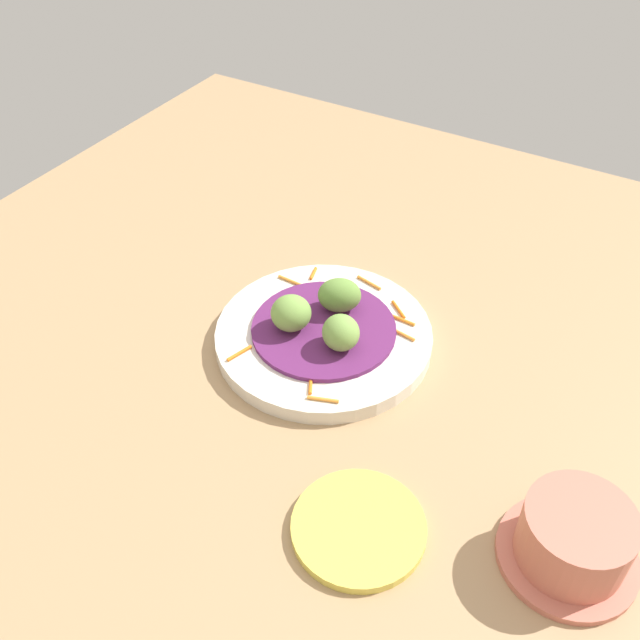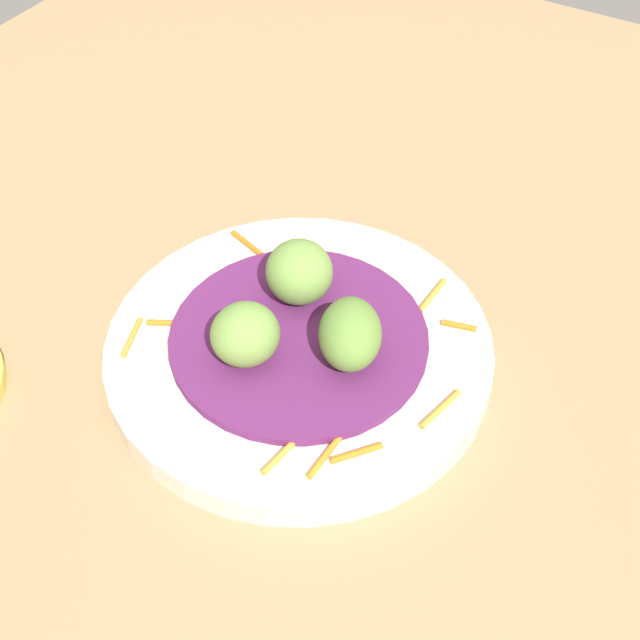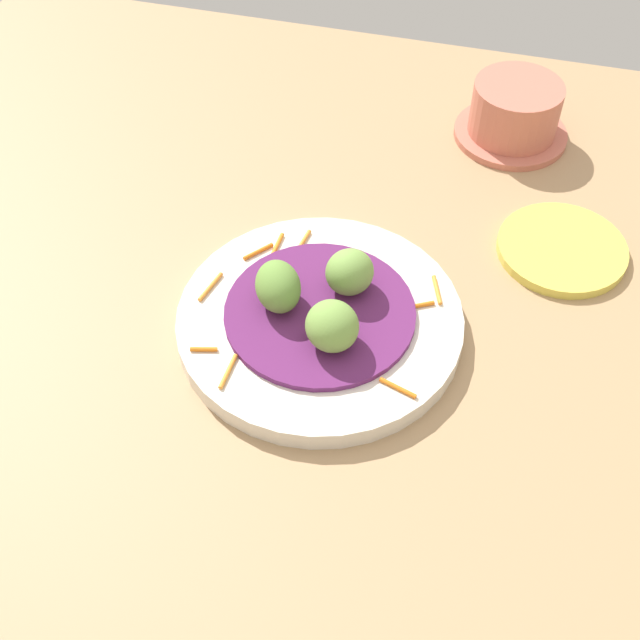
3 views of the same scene
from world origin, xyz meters
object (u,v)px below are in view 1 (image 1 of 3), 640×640
Objects in this scene: guac_scoop_left at (341,333)px; main_plate at (324,337)px; terracotta_bowl at (574,540)px; guac_scoop_right at (291,313)px; guac_scoop_center at (339,295)px; side_plate_small at (359,528)px.

main_plate is at bearing -29.47° from guac_scoop_left.
terracotta_bowl is (-30.10, 11.73, -1.54)cm from guac_scoop_left.
main_plate is 5.43× the size of guac_scoop_right.
guac_scoop_center is at bearing -119.47° from guac_scoop_right.
terracotta_bowl reaches higher than main_plate.
main_plate is at bearing -149.47° from guac_scoop_right.
side_plate_small is at bearing 21.76° from terracotta_bowl.
guac_scoop_left is 6.61cm from guac_scoop_center.
main_plate is at bearing 90.53° from guac_scoop_center.
guac_scoop_left is 0.35× the size of side_plate_small.
guac_scoop_center is 37.76cm from terracotta_bowl.
terracotta_bowl is (-33.46, 17.43, -1.57)cm from guac_scoop_center.
guac_scoop_left is 6.61cm from guac_scoop_right.
guac_scoop_left reaches higher than side_plate_small.
main_plate is at bearing -22.16° from terracotta_bowl.
main_plate reaches higher than side_plate_small.
terracotta_bowl is at bearing 158.70° from guac_scoop_left.
guac_scoop_left is at bearing -179.47° from guac_scoop_right.
guac_scoop_right is at bearing 0.53° from guac_scoop_left.
guac_scoop_left is 0.35× the size of terracotta_bowl.
guac_scoop_left and terracotta_bowl have the same top height.
guac_scoop_left is 0.85× the size of guac_scoop_center.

